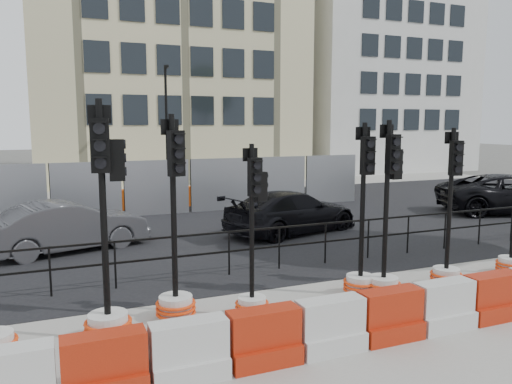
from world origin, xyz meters
name	(u,v)px	position (x,y,z in m)	size (l,w,h in m)	color
ground	(304,286)	(0.00, 0.00, 0.00)	(120.00, 120.00, 0.00)	#51514C
sidewalk_near	(397,345)	(0.00, -3.00, 0.01)	(40.00, 6.00, 0.02)	gray
road	(206,222)	(0.00, 7.00, 0.01)	(40.00, 14.00, 0.03)	black
sidewalk_far	(154,190)	(0.00, 16.00, 0.01)	(40.00, 4.00, 0.02)	gray
building_cream	(164,27)	(2.00, 21.99, 9.00)	(15.00, 10.06, 18.00)	#C2BC8E
building_white	(372,57)	(17.00, 21.99, 8.00)	(12.00, 9.06, 16.00)	silver
kerb_railing	(279,240)	(0.00, 1.20, 0.69)	(18.00, 0.04, 1.00)	black
heras_fencing	(172,192)	(-0.49, 9.71, 0.71)	(14.33, 1.72, 2.00)	gray
lamp_post_far	(167,125)	(0.50, 14.98, 3.22)	(0.12, 0.56, 6.00)	black
barrier_row	(390,317)	(0.00, -2.80, 0.37)	(13.60, 0.50, 0.80)	red
traffic_signal_b	(107,287)	(-3.99, -1.23, 0.87)	(0.72, 0.72, 3.66)	silver
traffic_signal_c	(176,279)	(-2.84, -0.78, 0.71)	(0.68, 0.68, 3.46)	silver
traffic_signal_d	(253,277)	(-1.60, -1.16, 0.71)	(0.59, 0.59, 2.98)	silver
traffic_signal_e	(361,261)	(0.73, -0.96, 0.69)	(0.65, 0.65, 3.32)	silver
traffic_signal_f	(385,257)	(1.08, -1.22, 0.80)	(0.66, 0.66, 3.37)	silver
traffic_signal_g	(448,255)	(2.65, -1.17, 0.67)	(0.63, 0.63, 3.22)	silver
car_b	(68,226)	(-4.36, 4.79, 0.66)	(4.24, 2.48, 1.32)	#414145
car_c	(292,212)	(1.98, 4.54, 0.64)	(4.76, 2.95, 1.29)	black
car_d	(512,194)	(10.96, 4.43, 0.72)	(5.71, 4.10, 1.44)	black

